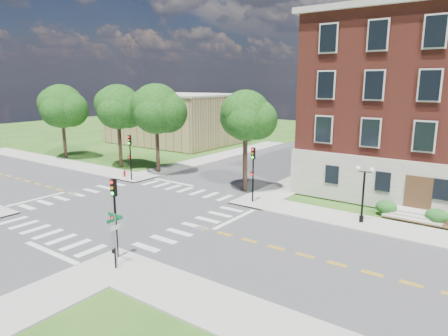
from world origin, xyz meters
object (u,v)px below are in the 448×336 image
Objects in this scene: traffic_signal_se at (115,208)px; traffic_signal_ne at (253,167)px; fire_hydrant at (125,173)px; twin_lamp_west at (363,191)px; traffic_signal_nw at (130,152)px; street_sign_pole at (115,229)px; push_button_post at (115,257)px.

traffic_signal_se is 1.00× the size of traffic_signal_ne.
traffic_signal_se reaches higher than fire_hydrant.
traffic_signal_ne is at bearing 87.65° from traffic_signal_se.
traffic_signal_se is 14.37m from traffic_signal_ne.
twin_lamp_west is (9.91, 14.71, -0.66)m from traffic_signal_se.
traffic_signal_ne and traffic_signal_nw have the same top height.
traffic_signal_se is 6.40× the size of fire_hydrant.
traffic_signal_ne is 1.55× the size of street_sign_pole.
traffic_signal_se is 21.52m from fire_hydrant.
traffic_signal_ne is at bearing -177.83° from twin_lamp_west.
push_button_post is (15.22, -14.62, -2.39)m from traffic_signal_nw.
traffic_signal_se is 1.00× the size of traffic_signal_nw.
traffic_signal_ne is 14.76m from traffic_signal_nw.
traffic_signal_nw is 1.13× the size of twin_lamp_west.
twin_lamp_west is 18.13m from push_button_post.
fire_hydrant is (-15.94, 14.19, -2.72)m from traffic_signal_se.
traffic_signal_ne is at bearing 0.55° from fire_hydrant.
street_sign_pole is (0.30, -15.09, -0.88)m from traffic_signal_ne.
twin_lamp_west is at bearing 59.69° from street_sign_pole.
street_sign_pole reaches higher than fire_hydrant.
twin_lamp_west reaches higher than fire_hydrant.
twin_lamp_west is 17.88m from street_sign_pole.
street_sign_pole is (15.04, -14.32, -0.88)m from traffic_signal_nw.
traffic_signal_nw is 6.40× the size of fire_hydrant.
traffic_signal_se is 19.62m from traffic_signal_nw.
twin_lamp_west is 1.36× the size of street_sign_pole.
traffic_signal_ne reaches higher than fire_hydrant.
traffic_signal_nw is 21.24m from push_button_post.
street_sign_pole is at bearing 122.13° from push_button_post.
push_button_post is 1.60× the size of fire_hydrant.
street_sign_pole reaches higher than push_button_post.
push_button_post is at bearing -57.87° from street_sign_pole.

